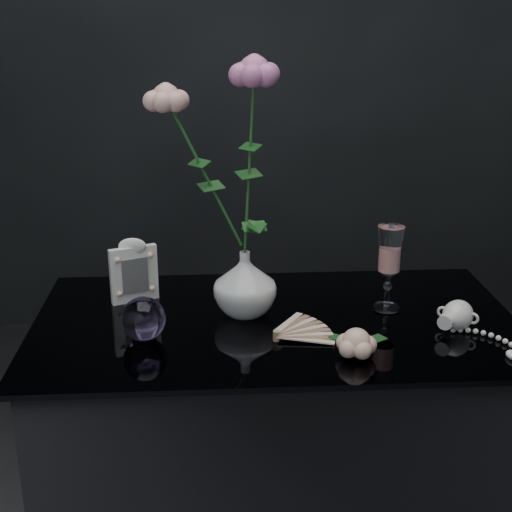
{
  "coord_description": "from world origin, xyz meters",
  "views": [
    {
      "loc": [
        -0.13,
        -1.36,
        1.41
      ],
      "look_at": [
        -0.05,
        0.02,
        0.92
      ],
      "focal_mm": 50.0,
      "sensor_mm": 36.0,
      "label": 1
    }
  ],
  "objects_px": {
    "paperweight": "(143,319)",
    "pearl_jar": "(458,314)",
    "picture_frame": "(134,270)",
    "wine_glass": "(389,268)",
    "loose_rose": "(356,343)",
    "vase": "(245,283)"
  },
  "relations": [
    {
      "from": "vase",
      "to": "picture_frame",
      "type": "relative_size",
      "value": 0.95
    },
    {
      "from": "paperweight",
      "to": "loose_rose",
      "type": "height_order",
      "value": "paperweight"
    },
    {
      "from": "wine_glass",
      "to": "picture_frame",
      "type": "height_order",
      "value": "wine_glass"
    },
    {
      "from": "paperweight",
      "to": "pearl_jar",
      "type": "bearing_deg",
      "value": 1.14
    },
    {
      "from": "loose_rose",
      "to": "pearl_jar",
      "type": "distance_m",
      "value": 0.27
    },
    {
      "from": "vase",
      "to": "pearl_jar",
      "type": "height_order",
      "value": "vase"
    },
    {
      "from": "vase",
      "to": "paperweight",
      "type": "bearing_deg",
      "value": -151.38
    },
    {
      "from": "loose_rose",
      "to": "pearl_jar",
      "type": "height_order",
      "value": "pearl_jar"
    },
    {
      "from": "picture_frame",
      "to": "wine_glass",
      "type": "bearing_deg",
      "value": -30.28
    },
    {
      "from": "paperweight",
      "to": "pearl_jar",
      "type": "relative_size",
      "value": 0.4
    },
    {
      "from": "wine_glass",
      "to": "loose_rose",
      "type": "distance_m",
      "value": 0.26
    },
    {
      "from": "picture_frame",
      "to": "loose_rose",
      "type": "xyz_separation_m",
      "value": [
        0.46,
        -0.31,
        -0.05
      ]
    },
    {
      "from": "loose_rose",
      "to": "pearl_jar",
      "type": "bearing_deg",
      "value": 24.42
    },
    {
      "from": "vase",
      "to": "pearl_jar",
      "type": "bearing_deg",
      "value": -13.04
    },
    {
      "from": "vase",
      "to": "wine_glass",
      "type": "distance_m",
      "value": 0.32
    },
    {
      "from": "wine_glass",
      "to": "picture_frame",
      "type": "xyz_separation_m",
      "value": [
        -0.57,
        0.08,
        -0.02
      ]
    },
    {
      "from": "picture_frame",
      "to": "pearl_jar",
      "type": "bearing_deg",
      "value": -37.65
    },
    {
      "from": "pearl_jar",
      "to": "wine_glass",
      "type": "bearing_deg",
      "value": 173.02
    },
    {
      "from": "paperweight",
      "to": "picture_frame",
      "type": "bearing_deg",
      "value": 100.5
    },
    {
      "from": "vase",
      "to": "picture_frame",
      "type": "distance_m",
      "value": 0.27
    },
    {
      "from": "paperweight",
      "to": "pearl_jar",
      "type": "distance_m",
      "value": 0.66
    },
    {
      "from": "picture_frame",
      "to": "pearl_jar",
      "type": "relative_size",
      "value": 0.67
    }
  ]
}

